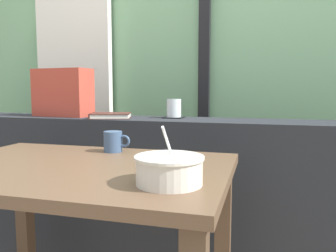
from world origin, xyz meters
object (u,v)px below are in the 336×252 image
object	(u,v)px
closed_book	(110,116)
fork_utensil	(188,162)
breakfast_table	(79,197)
ceramic_mug	(114,142)
throw_pillow	(63,93)
soup_bowl	(169,170)
coaster_square	(174,117)
juice_glass	(174,109)

from	to	relation	value
closed_book	fork_utensil	world-z (taller)	closed_book
breakfast_table	ceramic_mug	bearing A→B (deg)	86.11
breakfast_table	throw_pillow	distance (m)	0.87
soup_bowl	closed_book	bearing A→B (deg)	124.77
breakfast_table	soup_bowl	bearing A→B (deg)	-21.94
soup_bowl	ceramic_mug	size ratio (longest dim) A/B	1.69
soup_bowl	ceramic_mug	xyz separation A→B (m)	(-0.35, 0.40, 0.00)
closed_book	ceramic_mug	bearing A→B (deg)	-63.47
coaster_square	soup_bowl	xyz separation A→B (m)	(0.20, -0.84, -0.07)
breakfast_table	closed_book	xyz separation A→B (m)	(-0.16, 0.60, 0.24)
breakfast_table	soup_bowl	xyz separation A→B (m)	(0.36, -0.15, 0.15)
throw_pillow	breakfast_table	bearing A→B (deg)	-54.63
breakfast_table	ceramic_mug	world-z (taller)	ceramic_mug
coaster_square	closed_book	bearing A→B (deg)	-163.46
fork_utensil	ceramic_mug	world-z (taller)	ceramic_mug
fork_utensil	ceramic_mug	bearing A→B (deg)	-175.20
breakfast_table	coaster_square	distance (m)	0.75
throw_pillow	juice_glass	bearing A→B (deg)	4.71
breakfast_table	closed_book	distance (m)	0.67
coaster_square	ceramic_mug	world-z (taller)	coaster_square
coaster_square	fork_utensil	distance (m)	0.61
throw_pillow	ceramic_mug	bearing A→B (deg)	-39.32
coaster_square	soup_bowl	world-z (taller)	soup_bowl
fork_utensil	closed_book	bearing A→B (deg)	162.24
soup_bowl	ceramic_mug	distance (m)	0.53
soup_bowl	fork_utensil	xyz separation A→B (m)	(-0.01, 0.28, -0.04)
soup_bowl	juice_glass	bearing A→B (deg)	103.61
juice_glass	throw_pillow	bearing A→B (deg)	-175.29
juice_glass	fork_utensil	world-z (taller)	juice_glass
ceramic_mug	fork_utensil	bearing A→B (deg)	-19.90
throw_pillow	soup_bowl	bearing A→B (deg)	-43.92
throw_pillow	soup_bowl	distance (m)	1.16
coaster_square	juice_glass	size ratio (longest dim) A/B	1.07
breakfast_table	throw_pillow	size ratio (longest dim) A/B	3.22
juice_glass	ceramic_mug	xyz separation A→B (m)	(-0.14, -0.44, -0.11)
ceramic_mug	closed_book	bearing A→B (deg)	116.53
juice_glass	fork_utensil	distance (m)	0.62
throw_pillow	soup_bowl	world-z (taller)	throw_pillow
breakfast_table	closed_book	size ratio (longest dim) A/B	4.37
throw_pillow	fork_utensil	world-z (taller)	throw_pillow
coaster_square	closed_book	world-z (taller)	closed_book
breakfast_table	fork_utensil	world-z (taller)	fork_utensil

